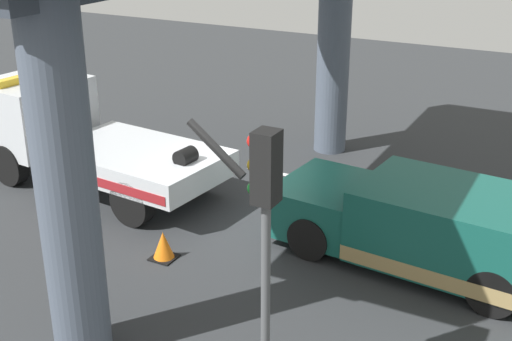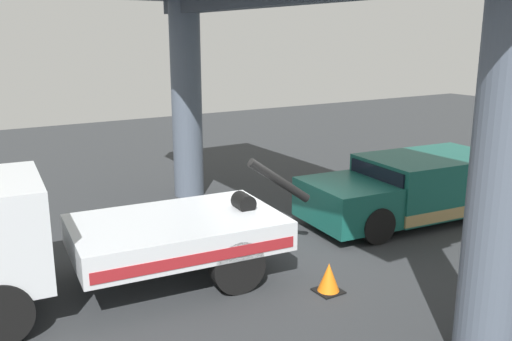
# 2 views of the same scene
# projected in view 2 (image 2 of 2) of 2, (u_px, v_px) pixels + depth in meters

# --- Properties ---
(ground_plane) EXTENTS (60.00, 40.00, 0.10)m
(ground_plane) POSITION_uv_depth(u_px,v_px,m) (285.00, 251.00, 11.91)
(ground_plane) COLOR #2D3033
(lane_stripe_west) EXTENTS (2.60, 0.16, 0.01)m
(lane_stripe_west) POSITION_uv_depth(u_px,v_px,m) (392.00, 183.00, 17.22)
(lane_stripe_west) COLOR silver
(lane_stripe_west) RESTS_ON ground
(lane_stripe_mid) EXTENTS (2.60, 0.16, 0.01)m
(lane_stripe_mid) POSITION_uv_depth(u_px,v_px,m) (225.00, 215.00, 14.15)
(lane_stripe_mid) COLOR silver
(lane_stripe_mid) RESTS_ON ground
(tow_truck_white) EXTENTS (7.33, 2.94, 2.46)m
(tow_truck_white) POSITION_uv_depth(u_px,v_px,m) (69.00, 234.00, 9.38)
(tow_truck_white) COLOR silver
(tow_truck_white) RESTS_ON ground
(towed_van_green) EXTENTS (5.37, 2.64, 1.58)m
(towed_van_green) POSITION_uv_depth(u_px,v_px,m) (413.00, 189.00, 13.69)
(towed_van_green) COLOR #145147
(towed_van_green) RESTS_ON ground
(traffic_cone_orange) EXTENTS (0.47, 0.47, 0.55)m
(traffic_cone_orange) POSITION_uv_depth(u_px,v_px,m) (329.00, 278.00, 9.85)
(traffic_cone_orange) COLOR orange
(traffic_cone_orange) RESTS_ON ground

